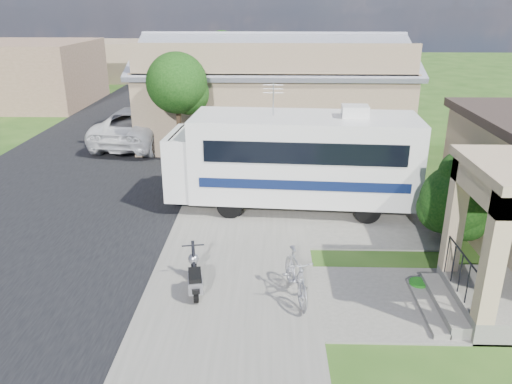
{
  "coord_description": "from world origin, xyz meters",
  "views": [
    {
      "loc": [
        -0.12,
        -10.69,
        6.32
      ],
      "look_at": [
        -0.5,
        2.5,
        1.3
      ],
      "focal_mm": 35.0,
      "sensor_mm": 36.0,
      "label": 1
    }
  ],
  "objects_px": {
    "pickup_truck": "(142,125)",
    "shrub": "(459,197)",
    "motorhome": "(295,157)",
    "scooter": "(195,277)",
    "van": "(170,98)",
    "garden_hose": "(418,286)",
    "bicycle": "(296,278)"
  },
  "relations": [
    {
      "from": "bicycle",
      "to": "shrub",
      "type": "bearing_deg",
      "value": 21.54
    },
    {
      "from": "motorhome",
      "to": "bicycle",
      "type": "height_order",
      "value": "motorhome"
    },
    {
      "from": "pickup_truck",
      "to": "van",
      "type": "distance_m",
      "value": 7.59
    },
    {
      "from": "motorhome",
      "to": "pickup_truck",
      "type": "height_order",
      "value": "motorhome"
    },
    {
      "from": "shrub",
      "to": "van",
      "type": "xyz_separation_m",
      "value": [
        -11.38,
        17.97,
        -0.59
      ]
    },
    {
      "from": "scooter",
      "to": "pickup_truck",
      "type": "relative_size",
      "value": 0.23
    },
    {
      "from": "scooter",
      "to": "van",
      "type": "height_order",
      "value": "van"
    },
    {
      "from": "scooter",
      "to": "garden_hose",
      "type": "height_order",
      "value": "scooter"
    },
    {
      "from": "shrub",
      "to": "bicycle",
      "type": "relative_size",
      "value": 1.44
    },
    {
      "from": "motorhome",
      "to": "bicycle",
      "type": "relative_size",
      "value": 4.25
    },
    {
      "from": "garden_hose",
      "to": "pickup_truck",
      "type": "bearing_deg",
      "value": 126.79
    },
    {
      "from": "pickup_truck",
      "to": "van",
      "type": "xyz_separation_m",
      "value": [
        -0.1,
        7.59,
        -0.09
      ]
    },
    {
      "from": "motorhome",
      "to": "shrub",
      "type": "xyz_separation_m",
      "value": [
        4.37,
        -2.47,
        -0.34
      ]
    },
    {
      "from": "motorhome",
      "to": "van",
      "type": "bearing_deg",
      "value": 118.03
    },
    {
      "from": "shrub",
      "to": "pickup_truck",
      "type": "xyz_separation_m",
      "value": [
        -11.28,
        10.38,
        -0.49
      ]
    },
    {
      "from": "scooter",
      "to": "shrub",
      "type": "bearing_deg",
      "value": 12.2
    },
    {
      "from": "motorhome",
      "to": "scooter",
      "type": "xyz_separation_m",
      "value": [
        -2.48,
        -5.31,
        -1.27
      ]
    },
    {
      "from": "motorhome",
      "to": "bicycle",
      "type": "bearing_deg",
      "value": -88.17
    },
    {
      "from": "scooter",
      "to": "van",
      "type": "bearing_deg",
      "value": 91.95
    },
    {
      "from": "pickup_truck",
      "to": "shrub",
      "type": "bearing_deg",
      "value": 145.12
    },
    {
      "from": "motorhome",
      "to": "scooter",
      "type": "height_order",
      "value": "motorhome"
    },
    {
      "from": "shrub",
      "to": "garden_hose",
      "type": "height_order",
      "value": "shrub"
    },
    {
      "from": "shrub",
      "to": "van",
      "type": "bearing_deg",
      "value": 122.35
    },
    {
      "from": "van",
      "to": "shrub",
      "type": "bearing_deg",
      "value": -48.25
    },
    {
      "from": "shrub",
      "to": "scooter",
      "type": "bearing_deg",
      "value": -157.44
    },
    {
      "from": "motorhome",
      "to": "van",
      "type": "xyz_separation_m",
      "value": [
        -7.01,
        15.5,
        -0.93
      ]
    },
    {
      "from": "motorhome",
      "to": "shrub",
      "type": "relative_size",
      "value": 2.95
    },
    {
      "from": "shrub",
      "to": "scooter",
      "type": "relative_size",
      "value": 1.8
    },
    {
      "from": "van",
      "to": "bicycle",
      "type": "bearing_deg",
      "value": -62.54
    },
    {
      "from": "pickup_truck",
      "to": "motorhome",
      "type": "bearing_deg",
      "value": 138.9
    },
    {
      "from": "scooter",
      "to": "garden_hose",
      "type": "xyz_separation_m",
      "value": [
        5.2,
        0.33,
        -0.35
      ]
    },
    {
      "from": "van",
      "to": "pickup_truck",
      "type": "bearing_deg",
      "value": -79.82
    }
  ]
}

